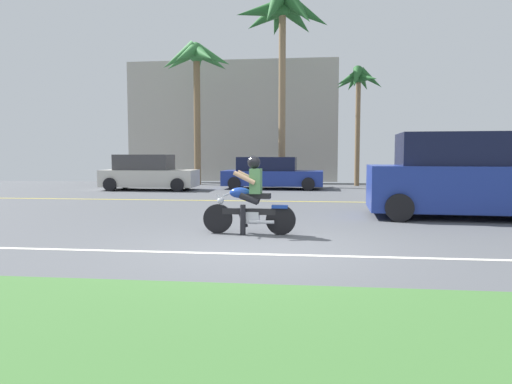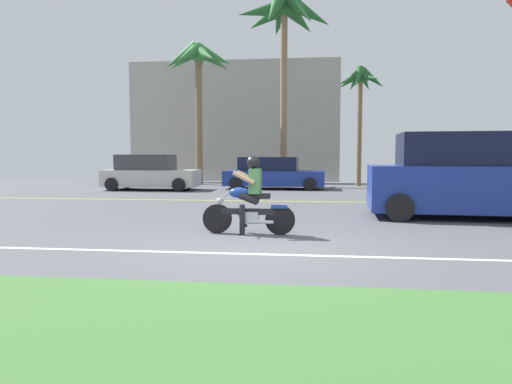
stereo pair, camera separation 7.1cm
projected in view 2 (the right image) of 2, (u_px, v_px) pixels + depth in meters
The scene contains 13 objects.
ground at pixel (274, 223), 10.42m from camera, with size 56.00×30.00×0.04m, color #4C4F54.
grass_median at pixel (194, 358), 3.39m from camera, with size 56.00×3.80×0.06m, color #3D6B33.
lane_line_near at pixel (256, 254), 7.08m from camera, with size 50.40×0.12×0.01m, color silver.
lane_line_far at pixel (286, 201), 15.16m from camera, with size 50.40×0.12×0.01m, color yellow.
motorcyclist at pixel (249, 201), 8.86m from camera, with size 1.79×0.58×1.49m.
suv_nearby at pixel (465, 177), 11.14m from camera, with size 4.65×2.38×2.04m.
parked_car_0 at pixel (150, 173), 20.12m from camera, with size 4.03×1.86×1.53m.
parked_car_1 at pixel (273, 174), 20.76m from camera, with size 4.48×2.04×1.42m.
parked_car_2 at pixel (431, 175), 18.91m from camera, with size 3.74×2.17×1.50m.
palm_tree_0 at pixel (198, 63), 23.44m from camera, with size 3.83×3.81×7.23m.
palm_tree_1 at pixel (284, 19), 22.07m from camera, with size 4.70×4.70×9.38m.
palm_tree_2 at pixel (360, 86), 22.42m from camera, with size 2.50×2.47×5.76m.
building_far at pixel (238, 123), 28.40m from camera, with size 12.11×4.00×6.87m, color #A8A399.
Camera 2 is at (0.84, -7.30, 1.51)m, focal length 32.65 mm.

